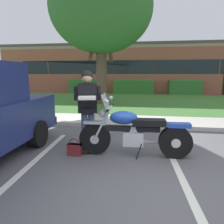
# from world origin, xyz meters

# --- Properties ---
(ground_plane) EXTENTS (140.00, 140.00, 0.00)m
(ground_plane) POSITION_xyz_m (0.00, 0.00, 0.00)
(ground_plane) COLOR #565659
(curb_strip) EXTENTS (60.00, 0.20, 0.12)m
(curb_strip) POSITION_xyz_m (0.00, 3.46, 0.06)
(curb_strip) COLOR #B7B2A8
(curb_strip) RESTS_ON ground
(concrete_walk) EXTENTS (60.00, 1.50, 0.08)m
(concrete_walk) POSITION_xyz_m (0.00, 4.31, 0.04)
(concrete_walk) COLOR #B7B2A8
(concrete_walk) RESTS_ON ground
(grass_lawn) EXTENTS (60.00, 8.85, 0.06)m
(grass_lawn) POSITION_xyz_m (0.00, 9.49, 0.03)
(grass_lawn) COLOR #3D752D
(grass_lawn) RESTS_ON ground
(stall_stripe_0) EXTENTS (0.36, 4.40, 0.01)m
(stall_stripe_0) POSITION_xyz_m (-2.14, 0.20, 0.00)
(stall_stripe_0) COLOR silver
(stall_stripe_0) RESTS_ON ground
(stall_stripe_1) EXTENTS (0.36, 4.40, 0.01)m
(stall_stripe_1) POSITION_xyz_m (0.51, 0.20, 0.00)
(stall_stripe_1) COLOR silver
(stall_stripe_1) RESTS_ON ground
(motorcycle) EXTENTS (2.24, 0.82, 1.26)m
(motorcycle) POSITION_xyz_m (-0.23, 1.23, 0.49)
(motorcycle) COLOR black
(motorcycle) RESTS_ON ground
(rider_person) EXTENTS (0.54, 0.64, 1.70)m
(rider_person) POSITION_xyz_m (-1.26, 1.25, 1.01)
(rider_person) COLOR black
(rider_person) RESTS_ON ground
(handbag) EXTENTS (0.28, 0.13, 0.36)m
(handbag) POSITION_xyz_m (-1.50, 1.06, 0.14)
(handbag) COLOR maroon
(handbag) RESTS_ON ground
(shade_tree) EXTENTS (5.17, 5.17, 7.04)m
(shade_tree) POSITION_xyz_m (-2.37, 8.25, 4.82)
(shade_tree) COLOR brown
(shade_tree) RESTS_ON ground
(hedge_left) EXTENTS (2.58, 0.90, 1.24)m
(hedge_left) POSITION_xyz_m (-4.98, 14.31, 0.65)
(hedge_left) COLOR #336B2D
(hedge_left) RESTS_ON ground
(hedge_center_left) EXTENTS (3.19, 0.90, 1.24)m
(hedge_center_left) POSITION_xyz_m (-1.00, 14.31, 0.65)
(hedge_center_left) COLOR #336B2D
(hedge_center_left) RESTS_ON ground
(hedge_center_right) EXTENTS (2.45, 0.90, 1.24)m
(hedge_center_right) POSITION_xyz_m (2.99, 14.31, 0.65)
(hedge_center_right) COLOR #336B2D
(hedge_center_right) RESTS_ON ground
(brick_building) EXTENTS (27.34, 9.59, 4.12)m
(brick_building) POSITION_xyz_m (0.89, 19.35, 2.06)
(brick_building) COLOR #93513D
(brick_building) RESTS_ON ground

